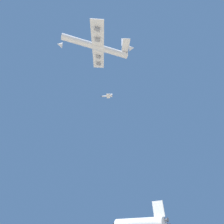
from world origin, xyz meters
The scene contains 3 objects.
space_shuttle centered at (-4.39, 0.53, 5.35)m, with size 38.73×25.43×15.80m.
carrier_jet centered at (-4.56, 42.42, 150.08)m, with size 58.20×63.91×23.08m.
chase_jet_left_wing centered at (32.06, -5.40, 138.55)m, with size 13.52×12.04×4.00m.
Camera 1 is at (-72.04, 87.71, 1.72)m, focal length 24.37 mm.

